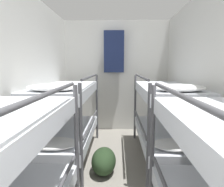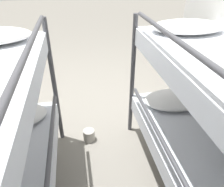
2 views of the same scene
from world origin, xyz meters
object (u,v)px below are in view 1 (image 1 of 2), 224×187
(bunk_stack_left_far, at_px, (66,113))
(bunk_stack_right_far, at_px, (165,114))
(duffel_bag, at_px, (104,161))
(hanging_coat, at_px, (114,52))

(bunk_stack_left_far, height_order, bunk_stack_right_far, same)
(duffel_bag, bearing_deg, bunk_stack_right_far, 23.10)
(bunk_stack_left_far, distance_m, hanging_coat, 1.91)
(bunk_stack_right_far, xyz_separation_m, hanging_coat, (-0.82, 1.43, 1.04))
(bunk_stack_left_far, relative_size, duffel_bag, 3.40)
(bunk_stack_right_far, relative_size, duffel_bag, 3.40)
(bunk_stack_right_far, height_order, duffel_bag, bunk_stack_right_far)
(bunk_stack_left_far, height_order, hanging_coat, hanging_coat)
(bunk_stack_left_far, relative_size, bunk_stack_right_far, 1.00)
(bunk_stack_left_far, relative_size, hanging_coat, 2.04)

